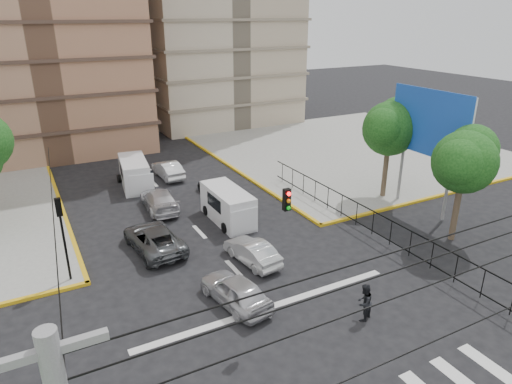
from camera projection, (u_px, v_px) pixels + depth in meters
ground at (283, 321)px, 20.05m from camera, size 160.00×160.00×0.00m
sidewalk_ne at (351, 149)px, 45.21m from camera, size 26.00×26.00×0.15m
stop_line at (270, 307)px, 21.03m from camera, size 13.00×0.40×0.01m
park_fence at (371, 236)px, 27.69m from camera, size 0.10×22.50×1.66m
billboard at (430, 125)px, 29.12m from camera, size 0.36×6.20×8.10m
tree_park_a at (466, 159)px, 25.60m from camera, size 4.41×3.60×6.83m
tree_park_c at (391, 126)px, 31.67m from camera, size 4.65×3.80×7.25m
traffic_light_nw at (62, 226)px, 21.89m from camera, size 0.28×0.22×4.40m
traffic_light_hanging at (317, 216)px, 16.22m from camera, size 18.00×9.12×0.92m
van_right_lane at (229, 207)px, 29.21m from camera, size 2.04×4.81×2.16m
van_left_lane at (135, 175)px, 35.11m from camera, size 2.50×5.04×2.17m
car_silver_front_left at (236, 290)px, 21.03m from camera, size 2.37×4.40×1.42m
car_white_front_right at (252, 252)px, 24.61m from camera, size 1.84×4.00×1.27m
car_grey_mid_left at (154, 238)px, 25.89m from camera, size 2.77×5.31×1.43m
car_silver_rear_left at (159, 200)px, 31.28m from camera, size 2.26×4.95×1.40m
car_darkgrey_mid_right at (215, 187)px, 33.85m from camera, size 1.69×3.66×1.22m
car_white_rear_right at (168, 169)px, 37.40m from camera, size 1.64×4.26×1.38m
pedestrian_crosswalk at (364, 302)px, 19.90m from camera, size 1.04×0.95×1.75m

